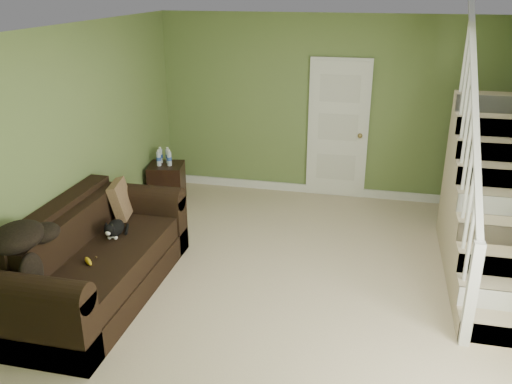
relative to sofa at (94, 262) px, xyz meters
The scene contains 15 objects.
floor 2.14m from the sofa, 16.42° to the left, with size 5.00×5.50×0.01m, color tan.
ceiling 3.08m from the sofa, 16.42° to the left, with size 5.00×5.50×0.01m, color white.
wall_back 4.02m from the sofa, 58.85° to the left, with size 5.00×0.04×2.60m, color olive.
wall_front 3.10m from the sofa, 46.81° to the right, with size 5.00×0.04×2.60m, color olive.
wall_left 1.21m from the sofa, 128.72° to the left, with size 0.04×5.50×2.60m, color olive.
baseboard_back 3.90m from the sofa, 58.63° to the left, with size 5.00×0.04×0.12m, color white.
baseboard_left 0.80m from the sofa, 126.92° to the left, with size 0.04×5.50×0.12m, color white.
door 3.98m from the sofa, 57.27° to the left, with size 0.86×0.12×2.02m.
staircase 4.32m from the sofa, 21.26° to the left, with size 1.00×2.51×2.82m.
sofa is the anchor object (origin of this frame).
side_table 2.49m from the sofa, 94.82° to the left, with size 0.56×0.56×0.80m.
cat 0.41m from the sofa, 74.72° to the left, with size 0.24×0.45×0.22m.
banana 0.35m from the sofa, 67.39° to the right, with size 0.05×0.17×0.05m, color yellow.
throw_pillow 0.88m from the sofa, 94.32° to the left, with size 0.10×0.41×0.41m, color #432B1A.
throw_blanket 1.00m from the sofa, 107.37° to the right, with size 0.41×0.54×0.22m, color black.
Camera 1 is at (0.65, -4.91, 3.01)m, focal length 38.00 mm.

